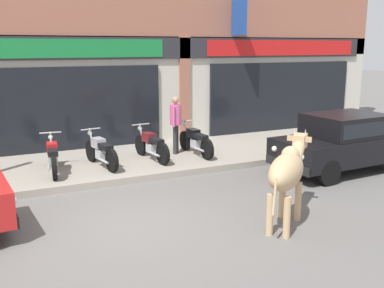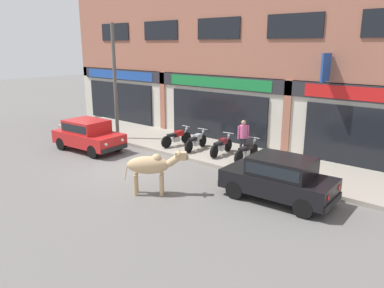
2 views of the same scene
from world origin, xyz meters
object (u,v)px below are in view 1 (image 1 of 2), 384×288
Objects in this scene: motorcycle_2 at (151,145)px; pedestrian at (176,119)px; cow at (287,171)px; motorcycle_1 at (101,151)px; motorcycle_0 at (53,157)px; car_1 at (343,140)px; motorcycle_3 at (196,141)px.

pedestrian is (0.87, 0.36, 0.60)m from motorcycle_2.
cow is 5.21m from motorcycle_1.
cow is 4.94m from motorcycle_2.
motorcycle_1 is at bearing 2.54° from motorcycle_0.
car_1 is at bearing -20.17° from motorcycle_0.
motorcycle_3 is at bearing -40.81° from pedestrian.
motorcycle_3 is 0.83m from pedestrian.
pedestrian is (0.20, 5.23, 0.14)m from cow.
motorcycle_1 and motorcycle_3 have the same top height.
motorcycle_1 is 0.99× the size of motorcycle_3.
car_1 is at bearing -42.37° from motorcycle_3.
car_1 is (3.48, 2.25, -0.19)m from cow.
cow is 4.92m from motorcycle_3.
cow is 5.24m from pedestrian.
cow reaches higher than motorcycle_0.
motorcycle_2 is at bearing 4.17° from motorcycle_1.
motorcycle_3 is 1.13× the size of pedestrian.
pedestrian reaches higher than motorcycle_1.
pedestrian reaches higher than motorcycle_0.
motorcycle_2 is 1.12m from pedestrian.
motorcycle_1 is 2.68m from motorcycle_3.
motorcycle_2 is at bearing 147.83° from car_1.
motorcycle_2 is (1.38, 0.10, 0.00)m from motorcycle_1.
motorcycle_1 is (-5.54, 2.52, -0.27)m from car_1.
car_1 is 2.03× the size of motorcycle_3.
cow is 0.99× the size of motorcycle_1.
motorcycle_2 is (-0.68, 4.87, -0.46)m from cow.
motorcycle_0 is 2.55m from motorcycle_2.
car_1 is at bearing -24.44° from motorcycle_1.
motorcycle_0 and motorcycle_2 have the same top height.
car_1 is 2.03× the size of motorcycle_2.
motorcycle_0 is at bearing -177.89° from motorcycle_3.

